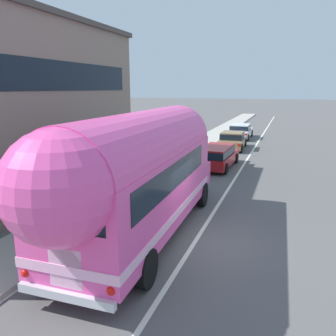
% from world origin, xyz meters
% --- Properties ---
extents(ground_plane, '(300.00, 300.00, 0.00)m').
position_xyz_m(ground_plane, '(0.00, 0.00, 0.00)').
color(ground_plane, '#565454').
extents(lane_markings, '(3.54, 80.00, 0.01)m').
position_xyz_m(lane_markings, '(-1.57, 12.00, 0.00)').
color(lane_markings, silver).
rests_on(lane_markings, ground).
extents(sidewalk_slab, '(2.39, 90.00, 0.15)m').
position_xyz_m(sidewalk_slab, '(-4.61, 10.00, 0.07)').
color(sidewalk_slab, '#ADA89E').
rests_on(sidewalk_slab, ground).
extents(painted_bus, '(2.76, 10.78, 4.12)m').
position_xyz_m(painted_bus, '(-1.68, -0.75, 2.30)').
color(painted_bus, '#EA4C9E').
rests_on(painted_bus, ground).
extents(car_lead, '(2.06, 4.67, 1.37)m').
position_xyz_m(car_lead, '(-1.48, 10.39, 0.80)').
color(car_lead, '#A5191E').
rests_on(car_lead, ground).
extents(car_second, '(2.07, 4.54, 1.37)m').
position_xyz_m(car_second, '(-1.69, 17.49, 0.74)').
color(car_second, olive).
rests_on(car_second, ground).
extents(car_third, '(2.01, 4.75, 1.37)m').
position_xyz_m(car_third, '(-1.91, 23.74, 0.75)').
color(car_third, white).
rests_on(car_third, ground).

